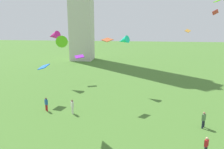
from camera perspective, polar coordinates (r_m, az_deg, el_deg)
person_0 at (r=20.79m, az=23.05°, el=-16.26°), size 0.43×0.47×1.57m
person_1 at (r=25.31m, az=22.49°, el=-10.48°), size 0.49×0.53×1.77m
person_2 at (r=28.84m, az=-16.53°, el=-7.12°), size 0.50×0.51×1.73m
person_3 at (r=27.28m, az=-10.16°, el=-7.92°), size 0.46×0.53×1.76m
kite_flying_0 at (r=34.65m, az=2.92°, el=8.75°), size 2.22×1.99×1.59m
kite_flying_1 at (r=31.41m, az=-17.12°, el=1.91°), size 1.24×1.73×0.63m
kite_flying_2 at (r=28.09m, az=25.00°, el=14.30°), size 0.91×0.90×0.67m
kite_flying_3 at (r=32.92m, az=25.66°, el=16.76°), size 0.84×1.28×0.42m
kite_flying_5 at (r=29.20m, az=-1.21°, el=8.90°), size 1.55×1.70×0.49m
kite_flying_7 at (r=40.29m, az=-8.38°, el=4.59°), size 1.87×1.61×0.60m
kite_flying_8 at (r=38.76m, az=18.88°, el=10.58°), size 1.17×1.15×0.60m
kite_flying_9 at (r=40.18m, az=-14.79°, el=9.60°), size 2.60×2.18×1.78m
kite_flying_10 at (r=23.54m, az=-12.78°, el=7.99°), size 1.74×2.15×1.50m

